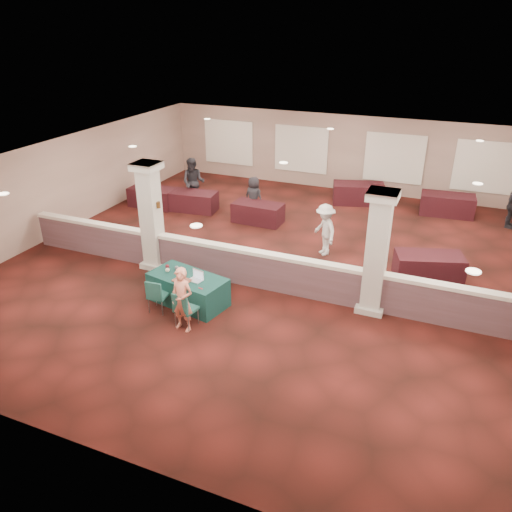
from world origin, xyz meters
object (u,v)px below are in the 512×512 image
at_px(conf_chair_side, 156,294).
at_px(attendee_d, 254,197).
at_px(far_table_front_center, 258,213).
at_px(attendee_a, 194,182).
at_px(far_table_back_center, 358,193).
at_px(far_table_back_right, 447,205).
at_px(far_table_front_right, 428,267).
at_px(woman, 182,300).
at_px(far_table_back_left, 193,201).
at_px(attendee_b, 325,230).
at_px(far_table_front_left, 153,197).
at_px(near_table, 188,290).
at_px(conf_chair_main, 184,307).

distance_m(conf_chair_side, attendee_d, 7.24).
distance_m(far_table_front_center, attendee_a, 3.17).
distance_m(far_table_back_center, far_table_back_right, 3.40).
bearing_deg(far_table_front_right, conf_chair_side, -143.64).
xyz_separation_m(woman, far_table_back_left, (-3.80, 7.32, -0.45)).
bearing_deg(far_table_front_center, far_table_back_center, 49.99).
bearing_deg(far_table_front_center, attendee_b, -30.01).
bearing_deg(far_table_back_center, attendee_b, -89.69).
height_order(woman, attendee_d, woman).
xyz_separation_m(far_table_front_left, far_table_front_center, (4.50, 0.00, -0.01)).
bearing_deg(far_table_front_right, near_table, -146.08).
relative_size(woman, far_table_back_right, 0.84).
xyz_separation_m(near_table, attendee_b, (2.47, 4.29, 0.44)).
height_order(woman, far_table_back_center, woman).
relative_size(attendee_b, attendee_d, 1.08).
height_order(far_table_front_center, far_table_back_right, far_table_back_right).
relative_size(near_table, far_table_front_right, 1.09).
xyz_separation_m(far_table_front_right, attendee_b, (-3.22, 0.47, 0.45)).
xyz_separation_m(far_table_back_left, far_table_back_center, (5.74, 3.30, 0.04)).
distance_m(attendee_a, attendee_b, 6.47).
distance_m(woman, far_table_front_right, 7.18).
bearing_deg(near_table, woman, -54.16).
relative_size(far_table_front_left, attendee_a, 0.97).
height_order(conf_chair_side, far_table_back_center, conf_chair_side).
relative_size(far_table_front_center, attendee_b, 1.08).
bearing_deg(far_table_front_right, far_table_back_right, 88.46).
distance_m(far_table_front_right, far_table_back_right, 5.68).
relative_size(far_table_front_center, far_table_back_right, 0.92).
relative_size(near_table, attendee_a, 1.07).
height_order(far_table_back_right, attendee_b, attendee_b).
xyz_separation_m(conf_chair_side, far_table_front_right, (6.18, 4.55, -0.16)).
relative_size(woman, far_table_back_left, 0.90).
distance_m(far_table_back_left, attendee_d, 2.48).
bearing_deg(conf_chair_side, near_table, 51.32).
xyz_separation_m(woman, far_table_front_left, (-5.50, 7.12, -0.44)).
distance_m(conf_chair_side, far_table_front_right, 7.67).
xyz_separation_m(conf_chair_main, attendee_a, (-4.02, 7.77, 0.40)).
relative_size(far_table_front_right, far_table_back_left, 1.03).
bearing_deg(conf_chair_side, far_table_back_center, 69.53).
bearing_deg(woman, far_table_front_center, 103.89).
bearing_deg(far_table_front_center, conf_chair_main, -82.03).
bearing_deg(near_table, conf_chair_side, -112.41).
bearing_deg(far_table_back_left, far_table_back_right, 19.85).
xyz_separation_m(conf_chair_side, far_table_back_center, (2.93, 10.23, -0.14)).
height_order(woman, far_table_front_center, woman).
bearing_deg(attendee_b, far_table_front_center, -162.79).
xyz_separation_m(far_table_front_center, far_table_back_right, (6.34, 3.50, 0.03)).
height_order(conf_chair_side, far_table_front_right, conf_chair_side).
bearing_deg(far_table_front_right, attendee_d, 157.80).
relative_size(conf_chair_side, attendee_d, 0.60).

